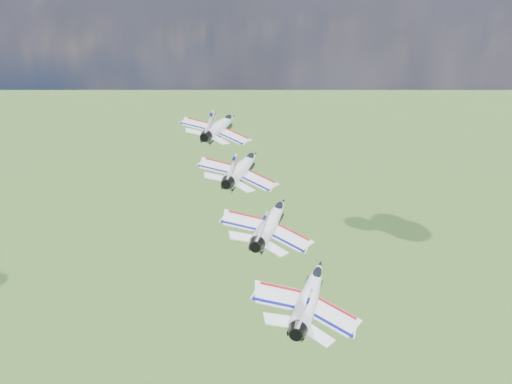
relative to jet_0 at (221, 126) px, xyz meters
The scene contains 4 objects.
jet_0 is the anchor object (origin of this frame).
jet_1 11.97m from the jet_0, 44.47° to the right, with size 9.77×14.47×4.32m, color silver, non-canonical shape.
jet_2 23.93m from the jet_0, 44.47° to the right, with size 9.77×14.47×4.32m, color silver, non-canonical shape.
jet_3 35.90m from the jet_0, 44.47° to the right, with size 9.77×14.47×4.32m, color white, non-canonical shape.
Camera 1 is at (24.15, -70.21, 173.60)m, focal length 40.00 mm.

